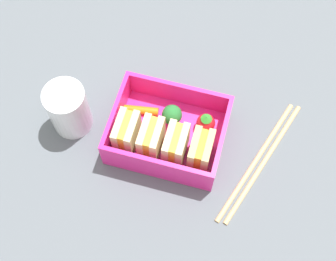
# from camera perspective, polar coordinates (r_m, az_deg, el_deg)

# --- Properties ---
(ground_plane) EXTENTS (1.20, 1.20, 0.02)m
(ground_plane) POSITION_cam_1_polar(r_m,az_deg,el_deg) (0.68, -0.00, -1.33)
(ground_plane) COLOR #565D64
(bento_tray) EXTENTS (0.15, 0.12, 0.01)m
(bento_tray) POSITION_cam_1_polar(r_m,az_deg,el_deg) (0.66, -0.00, -0.77)
(bento_tray) COLOR #E92488
(bento_tray) RESTS_ON ground_plane
(bento_rim) EXTENTS (0.15, 0.12, 0.04)m
(bento_rim) POSITION_cam_1_polar(r_m,az_deg,el_deg) (0.64, -0.00, 0.25)
(bento_rim) COLOR #E92488
(bento_rim) RESTS_ON bento_tray
(sandwich_left) EXTENTS (0.03, 0.05, 0.05)m
(sandwich_left) POSITION_cam_1_polar(r_m,az_deg,el_deg) (0.62, 4.00, -2.54)
(sandwich_left) COLOR tan
(sandwich_left) RESTS_ON bento_tray
(sandwich_center_left) EXTENTS (0.03, 0.05, 0.05)m
(sandwich_center_left) POSITION_cam_1_polar(r_m,az_deg,el_deg) (0.62, 0.95, -1.78)
(sandwich_center_left) COLOR beige
(sandwich_center_left) RESTS_ON bento_tray
(sandwich_center) EXTENTS (0.03, 0.05, 0.05)m
(sandwich_center) POSITION_cam_1_polar(r_m,az_deg,el_deg) (0.62, -2.08, -1.02)
(sandwich_center) COLOR beige
(sandwich_center) RESTS_ON bento_tray
(sandwich_center_right) EXTENTS (0.03, 0.05, 0.05)m
(sandwich_center_right) POSITION_cam_1_polar(r_m,az_deg,el_deg) (0.63, -5.05, -0.27)
(sandwich_center_right) COLOR beige
(sandwich_center_right) RESTS_ON bento_tray
(strawberry_far_left) EXTENTS (0.03, 0.03, 0.03)m
(strawberry_far_left) POSITION_cam_1_polar(r_m,az_deg,el_deg) (0.65, 4.62, 0.95)
(strawberry_far_left) COLOR red
(strawberry_far_left) RESTS_ON bento_tray
(broccoli_floret) EXTENTS (0.03, 0.03, 0.04)m
(broccoli_floret) POSITION_cam_1_polar(r_m,az_deg,el_deg) (0.64, 0.83, 1.79)
(broccoli_floret) COLOR #8FC46A
(broccoli_floret) RESTS_ON bento_tray
(carrot_stick_far_left) EXTENTS (0.05, 0.02, 0.01)m
(carrot_stick_far_left) POSITION_cam_1_polar(r_m,az_deg,el_deg) (0.67, -3.29, 2.49)
(carrot_stick_far_left) COLOR orange
(carrot_stick_far_left) RESTS_ON bento_tray
(chopstick_pair) EXTENTS (0.09, 0.20, 0.01)m
(chopstick_pair) POSITION_cam_1_polar(r_m,az_deg,el_deg) (0.66, 11.14, -3.86)
(chopstick_pair) COLOR tan
(chopstick_pair) RESTS_ON ground_plane
(drinking_glass) EXTENTS (0.06, 0.06, 0.08)m
(drinking_glass) POSITION_cam_1_polar(r_m,az_deg,el_deg) (0.66, -12.03, 2.58)
(drinking_glass) COLOR white
(drinking_glass) RESTS_ON ground_plane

